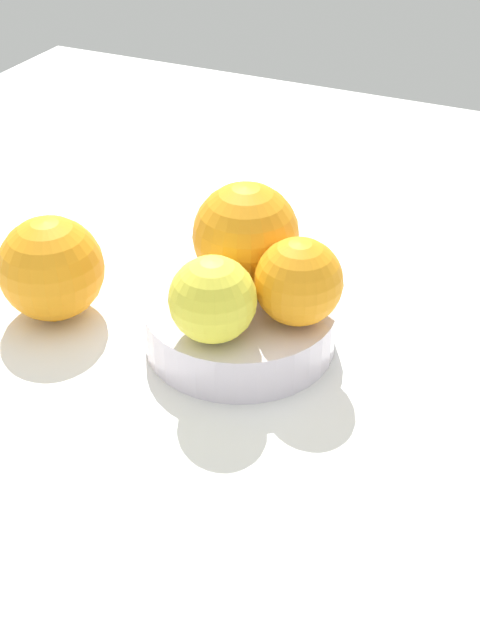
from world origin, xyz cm
name	(u,v)px	position (x,y,z in cm)	size (l,w,h in cm)	color
ground_plane	(240,354)	(0.00, 0.00, -1.00)	(110.00, 110.00, 2.00)	white
fruit_bowl	(240,325)	(0.00, 0.00, 1.69)	(14.18, 14.18, 3.57)	silver
orange_in_bowl_0	(246,235)	(-3.04, -0.95, 7.50)	(7.88, 7.88, 7.88)	orange
orange_in_bowl_1	(206,298)	(4.34, -0.50, 6.58)	(6.02, 6.02, 6.02)	yellow
orange_in_bowl_2	(297,284)	(0.33, 4.45, 6.68)	(6.23, 6.23, 6.23)	orange
orange_loose_0	(51,269)	(2.38, -14.84, 4.08)	(8.15, 8.15, 8.15)	orange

